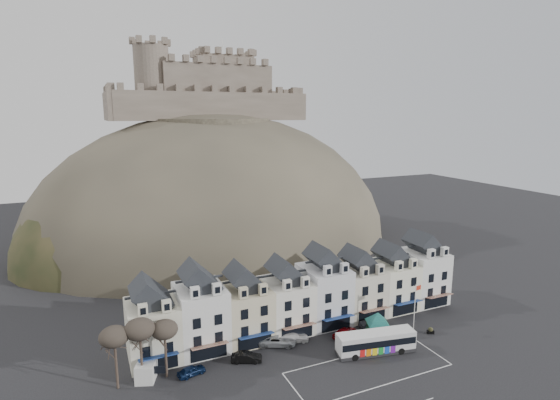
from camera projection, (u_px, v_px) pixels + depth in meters
The scene contains 21 objects.
ground at pixel (361, 378), 56.51m from camera, with size 300.00×300.00×0.00m, color black.
coach_bay_markings at pixel (369, 369), 58.43m from camera, with size 22.00×7.50×0.01m, color silver.
townhouse_terrace at pixel (306, 294), 69.86m from camera, with size 54.40×9.35×11.80m.
castle_hill at pixel (220, 239), 118.79m from camera, with size 100.00×76.00×68.00m.
castle at pixel (206, 89), 117.03m from camera, with size 50.20×22.20×22.00m.
tree_left_far at pixel (114, 337), 53.01m from camera, with size 3.61×3.61×8.24m.
tree_left_mid at pixel (140, 330), 54.14m from camera, with size 3.78×3.78×8.64m.
tree_left_near at pixel (164, 330), 55.47m from camera, with size 3.43×3.43×7.84m.
bus at pixel (376, 341), 62.04m from camera, with size 11.64×4.64×3.20m.
bus_shelter at pixel (378, 318), 66.03m from camera, with size 6.00×6.00×4.11m.
red_buoy at pixel (397, 337), 65.12m from camera, with size 1.41×1.41×1.74m.
flagpole at pixel (415, 306), 66.80m from camera, with size 1.17×0.24×8.15m.
white_van at pixel (148, 366), 57.01m from camera, with size 3.99×5.74×2.41m.
planter_west at pixel (431, 331), 67.79m from camera, with size 1.15×0.90×1.03m.
planter_east at pixel (406, 330), 67.88m from camera, with size 1.04×0.69×0.98m.
car_navy at pixel (191, 371), 56.91m from camera, with size 1.50×3.72×1.27m, color #0B1A3A.
car_black at pixel (247, 357), 59.95m from camera, with size 1.47×4.23×1.39m, color black.
car_silver at pixel (277, 340), 64.36m from camera, with size 2.63×5.61×1.58m, color #9DA0A4.
car_white at pixel (292, 337), 65.40m from camera, with size 2.02×4.97×1.44m, color white.
car_maroon at pixel (346, 333), 66.56m from camera, with size 1.84×4.57×1.56m, color #660509.
car_charcoal at pixel (373, 324), 69.51m from camera, with size 1.53×4.37×1.44m, color black.
Camera 1 is at (-30.41, -42.30, 33.49)m, focal length 28.00 mm.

